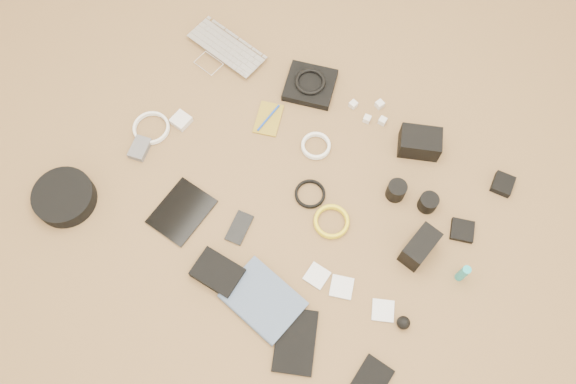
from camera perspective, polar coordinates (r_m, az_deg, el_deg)
The scene contains 33 objects.
laptop at distance 2.34m, azimuth -7.03°, elevation 13.61°, with size 0.33×0.23×0.03m, color silver.
headphone_pouch at distance 2.24m, azimuth 2.25°, elevation 10.80°, with size 0.19×0.18×0.03m, color black.
headphones at distance 2.22m, azimuth 2.28°, elevation 11.14°, with size 0.12×0.12×0.02m, color black.
charger_a at distance 2.21m, azimuth 6.65°, elevation 8.82°, with size 0.03×0.03×0.02m, color silver.
charger_b at distance 2.19m, azimuth 9.58°, elevation 7.14°, with size 0.03×0.03×0.03m, color silver.
charger_c at distance 2.23m, azimuth 9.29°, elevation 8.78°, with size 0.03×0.03×0.03m, color silver.
charger_d at distance 2.19m, azimuth 8.03°, elevation 7.36°, with size 0.03×0.03×0.02m, color silver.
dslr_camera at distance 2.14m, azimuth 13.24°, elevation 4.92°, with size 0.15×0.10×0.09m, color black.
lens_pouch at distance 2.18m, azimuth 20.98°, elevation 0.75°, with size 0.07×0.08×0.03m, color black.
notebook_olive at distance 2.18m, azimuth -2.00°, elevation 7.44°, with size 0.09×0.14×0.01m, color olive.
pen_blue at distance 2.17m, azimuth -2.00°, elevation 7.55°, with size 0.01×0.01×0.14m, color #153CAF.
cable_white_a at distance 2.12m, azimuth 2.84°, elevation 4.63°, with size 0.11×0.11×0.01m, color white.
lens_a at distance 2.04m, azimuth 10.94°, elevation 0.15°, with size 0.07×0.07×0.07m, color black.
lens_b at distance 2.05m, azimuth 14.05°, elevation -1.05°, with size 0.07×0.07×0.06m, color black.
card_reader at distance 2.07m, azimuth 17.28°, elevation -3.75°, with size 0.08×0.08×0.02m, color black.
power_brick at distance 2.20m, azimuth -10.80°, elevation 7.16°, with size 0.06×0.06×0.03m, color silver.
cable_white_b at distance 2.21m, azimuth -13.69°, elevation 6.26°, with size 0.14×0.14×0.01m, color white.
cable_black at distance 2.03m, azimuth 2.25°, elevation -0.25°, with size 0.11×0.11×0.01m, color black.
cable_yellow at distance 2.00m, azimuth 4.42°, elevation -3.08°, with size 0.13×0.13×0.01m, color yellow.
flash at distance 1.97m, azimuth 13.24°, elevation -5.47°, with size 0.07×0.14×0.10m, color black.
lens_cleaner at distance 1.98m, azimuth 17.34°, elevation -7.89°, with size 0.03×0.03×0.10m, color teal.
battery_charger at distance 2.17m, azimuth -14.82°, elevation 4.31°, with size 0.06×0.09×0.03m, color #57575C.
tablet at distance 2.04m, azimuth -10.74°, elevation -1.97°, with size 0.17×0.21×0.01m, color black.
phone at distance 1.99m, azimuth -4.96°, elevation -3.64°, with size 0.06×0.12×0.01m, color black.
filter_case_left at distance 1.94m, azimuth 2.95°, elevation -8.51°, with size 0.07×0.07×0.01m, color silver.
filter_case_mid at distance 1.93m, azimuth 5.47°, elevation -9.60°, with size 0.07×0.07×0.01m, color silver.
filter_case_right at distance 1.93m, azimuth 9.62°, elevation -11.79°, with size 0.07×0.07×0.01m, color silver.
air_blower at distance 1.92m, azimuth 11.64°, elevation -12.88°, with size 0.04×0.04×0.04m, color black.
headphone_case at distance 2.15m, azimuth -21.76°, elevation -0.50°, with size 0.22×0.22×0.06m, color black.
drive_case at distance 1.94m, azimuth -7.15°, elevation -8.14°, with size 0.16×0.11×0.04m, color black.
paperback at distance 1.90m, azimuth -4.48°, elevation -12.94°, with size 0.18×0.25×0.02m, color #465877.
notebook_black_a at distance 1.89m, azimuth 0.75°, elevation -14.89°, with size 0.13×0.21×0.01m, color black.
notebook_black_b at distance 1.89m, azimuth 8.30°, elevation -18.62°, with size 0.10×0.15×0.01m, color black.
Camera 1 is at (0.42, -0.67, 1.88)m, focal length 35.00 mm.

